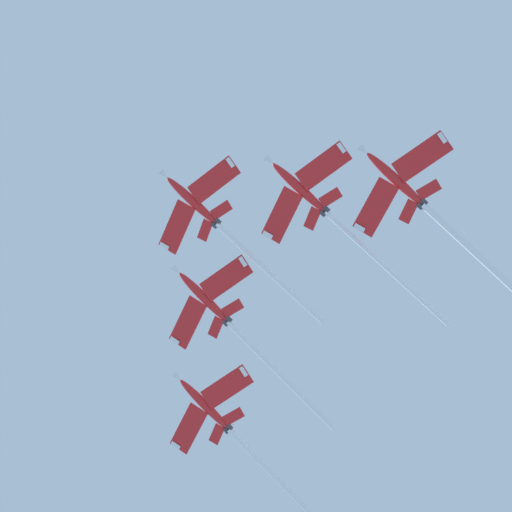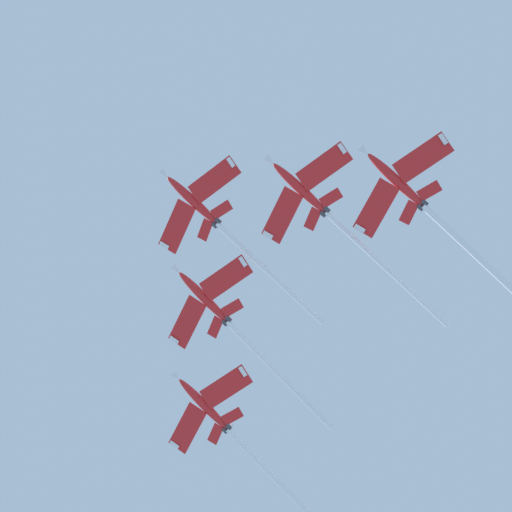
# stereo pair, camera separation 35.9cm
# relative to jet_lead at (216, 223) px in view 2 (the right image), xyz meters

# --- Properties ---
(jet_lead) EXTENTS (22.14, 31.76, 15.86)m
(jet_lead) POSITION_rel_jet_lead_xyz_m (0.00, 0.00, 0.00)
(jet_lead) COLOR red
(jet_left_wing) EXTENTS (22.59, 33.22, 17.16)m
(jet_left_wing) POSITION_rel_jet_lead_xyz_m (17.54, 3.61, -4.89)
(jet_left_wing) COLOR red
(jet_right_wing) EXTENTS (21.71, 31.98, 17.13)m
(jet_right_wing) POSITION_rel_jet_lead_xyz_m (-4.80, 14.60, -6.05)
(jet_right_wing) COLOR red
(jet_left_outer) EXTENTS (22.98, 35.03, 18.57)m
(jet_left_outer) POSITION_rel_jet_lead_xyz_m (33.18, 9.42, -11.87)
(jet_left_outer) COLOR red
(jet_right_outer) EXTENTS (20.96, 30.77, 15.14)m
(jet_right_outer) POSITION_rel_jet_lead_xyz_m (-12.33, 30.93, -10.74)
(jet_right_outer) COLOR red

